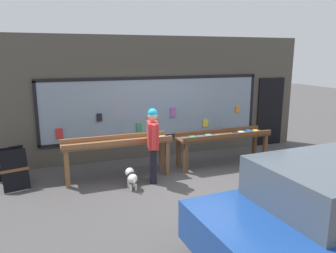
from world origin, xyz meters
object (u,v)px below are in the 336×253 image
Objects in this scene: display_table_left at (117,146)px; person_browsing at (153,140)px; small_dog at (132,177)px; display_table_right at (223,138)px; sandwich_board_sign at (13,167)px.

person_browsing is (0.68, -0.56, 0.22)m from display_table_left.
person_browsing is 2.92× the size of small_dog.
display_table_left is 0.90m from small_dog.
display_table_right is at bearing -62.85° from person_browsing.
sandwich_board_sign is at bearing 173.74° from display_table_left.
display_table_left is at bearing 62.63° from person_browsing.
small_dog is (-0.53, -0.18, -0.72)m from person_browsing.
sandwich_board_sign is (-2.38, 0.98, 0.17)m from small_dog.
small_dog is at bearing 120.26° from person_browsing.
person_browsing is at bearing -39.23° from display_table_left.
person_browsing is at bearing -29.72° from sandwich_board_sign.
display_table_right reaches higher than sandwich_board_sign.
display_table_left reaches higher than display_table_right.
display_table_left is at bearing -179.91° from display_table_right.
display_table_left is 2.27m from sandwich_board_sign.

